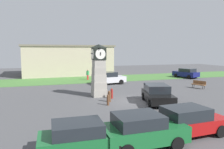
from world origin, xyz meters
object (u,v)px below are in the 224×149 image
(car_navy_sedan, at_px, (82,138))
(car_end_of_row, at_px, (109,78))
(clock_tower, at_px, (99,71))
(car_silver_hatch, at_px, (186,73))
(car_far_lot, at_px, (157,94))
(pedestrian_near_bench, at_px, (88,74))
(car_by_building, at_px, (188,121))
(bollard_mid_row, at_px, (109,96))
(bench, at_px, (199,84))
(car_near_tower, at_px, (142,130))
(bollard_near_tower, at_px, (112,93))
(bollard_far_row, at_px, (108,100))

(car_navy_sedan, relative_size, car_end_of_row, 0.89)
(clock_tower, bearing_deg, car_silver_hatch, 28.69)
(car_far_lot, bearing_deg, car_silver_hatch, 45.88)
(pedestrian_near_bench, bearing_deg, car_far_lot, -80.79)
(clock_tower, relative_size, car_end_of_row, 1.16)
(car_by_building, distance_m, pedestrian_near_bench, 22.90)
(bollard_mid_row, bearing_deg, bench, 14.52)
(bollard_mid_row, xyz_separation_m, car_near_tower, (-1.24, -8.94, 0.30))
(car_end_of_row, bearing_deg, car_near_tower, -102.82)
(car_silver_hatch, relative_size, bench, 2.60)
(bollard_near_tower, xyz_separation_m, car_far_lot, (3.15, -2.84, 0.31))
(car_navy_sedan, bearing_deg, car_by_building, 4.36)
(clock_tower, bearing_deg, car_by_building, -79.88)
(car_navy_sedan, height_order, car_by_building, car_by_building)
(bollard_mid_row, distance_m, bench, 12.50)
(bollard_near_tower, height_order, car_navy_sedan, car_navy_sedan)
(bench, bearing_deg, car_near_tower, -137.84)
(car_near_tower, distance_m, pedestrian_near_bench, 23.48)
(car_near_tower, distance_m, car_far_lot, 8.82)
(bollard_mid_row, distance_m, car_end_of_row, 9.95)
(car_far_lot, height_order, bench, car_far_lot)
(car_by_building, bearing_deg, bollard_near_tower, 96.49)
(car_near_tower, xyz_separation_m, car_by_building, (2.94, 0.46, -0.02))
(car_navy_sedan, distance_m, car_by_building, 5.76)
(car_far_lot, bearing_deg, bollard_near_tower, 138.00)
(clock_tower, distance_m, car_far_lot, 6.03)
(bench, bearing_deg, bollard_far_row, -161.18)
(bollard_near_tower, xyz_separation_m, car_navy_sedan, (-4.65, -10.08, 0.27))
(bollard_far_row, xyz_separation_m, car_far_lot, (4.24, -0.52, 0.33))
(bollard_near_tower, distance_m, pedestrian_near_bench, 13.27)
(bollard_near_tower, height_order, car_near_tower, car_near_tower)
(bollard_mid_row, relative_size, pedestrian_near_bench, 0.62)
(car_near_tower, height_order, car_far_lot, car_far_lot)
(clock_tower, height_order, car_near_tower, clock_tower)
(clock_tower, relative_size, car_navy_sedan, 1.30)
(car_end_of_row, xyz_separation_m, pedestrian_near_bench, (-1.81, 4.92, 0.07))
(bollard_near_tower, relative_size, car_by_building, 0.23)
(bollard_near_tower, distance_m, car_end_of_row, 8.66)
(car_near_tower, relative_size, pedestrian_near_bench, 2.50)
(car_silver_hatch, height_order, pedestrian_near_bench, pedestrian_near_bench)
(car_silver_hatch, relative_size, pedestrian_near_bench, 2.78)
(clock_tower, xyz_separation_m, car_silver_hatch, (17.20, 9.41, -1.65))
(car_near_tower, height_order, car_by_building, car_near_tower)
(car_navy_sedan, bearing_deg, bollard_mid_row, 65.60)
(clock_tower, xyz_separation_m, car_by_building, (1.96, -11.00, -1.68))
(bollard_far_row, height_order, car_end_of_row, car_end_of_row)
(clock_tower, distance_m, bollard_far_row, 4.18)
(bollard_near_tower, bearing_deg, bollard_mid_row, -117.37)
(car_navy_sedan, bearing_deg, car_end_of_row, 69.18)
(bollard_mid_row, xyz_separation_m, car_end_of_row, (2.96, 9.50, 0.33))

